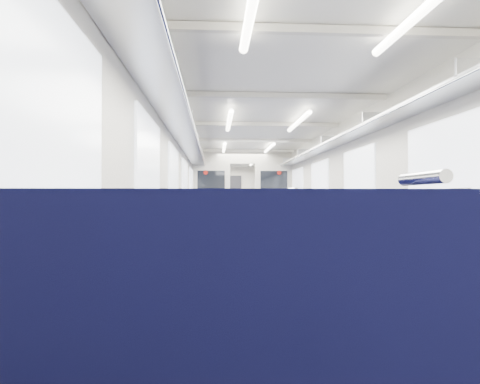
# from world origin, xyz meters

# --- Properties ---
(floor) EXTENTS (2.80, 18.00, 0.01)m
(floor) POSITION_xyz_m (0.00, 0.00, 0.00)
(floor) COLOR black
(floor) RESTS_ON ground
(ceiling) EXTENTS (2.80, 18.00, 0.01)m
(ceiling) POSITION_xyz_m (0.00, 0.00, 2.35)
(ceiling) COLOR silver
(ceiling) RESTS_ON wall_left
(wall_left) EXTENTS (0.02, 18.00, 2.35)m
(wall_left) POSITION_xyz_m (-1.40, 0.00, 1.18)
(wall_left) COLOR beige
(wall_left) RESTS_ON floor
(dado_left) EXTENTS (0.03, 17.90, 0.70)m
(dado_left) POSITION_xyz_m (-1.39, 0.00, 0.35)
(dado_left) COLOR black
(dado_left) RESTS_ON floor
(wall_right) EXTENTS (0.02, 18.00, 2.35)m
(wall_right) POSITION_xyz_m (1.40, 0.00, 1.18)
(wall_right) COLOR beige
(wall_right) RESTS_ON floor
(dado_right) EXTENTS (0.03, 17.90, 0.70)m
(dado_right) POSITION_xyz_m (1.39, 0.00, 0.35)
(dado_right) COLOR black
(dado_right) RESTS_ON floor
(wall_far) EXTENTS (2.80, 0.02, 2.35)m
(wall_far) POSITION_xyz_m (0.00, 9.00, 1.18)
(wall_far) COLOR beige
(wall_far) RESTS_ON floor
(luggage_rack_left) EXTENTS (0.36, 17.40, 0.18)m
(luggage_rack_left) POSITION_xyz_m (-1.21, 0.00, 1.97)
(luggage_rack_left) COLOR #B2B5BA
(luggage_rack_left) RESTS_ON wall_left
(luggage_rack_right) EXTENTS (0.36, 17.40, 0.18)m
(luggage_rack_right) POSITION_xyz_m (1.21, 0.00, 1.97)
(luggage_rack_right) COLOR #B2B5BA
(luggage_rack_right) RESTS_ON wall_right
(windows) EXTENTS (2.78, 15.60, 0.75)m
(windows) POSITION_xyz_m (0.00, -0.46, 1.42)
(windows) COLOR white
(windows) RESTS_ON wall_left
(ceiling_fittings) EXTENTS (2.70, 16.06, 0.11)m
(ceiling_fittings) POSITION_xyz_m (0.00, -0.26, 2.29)
(ceiling_fittings) COLOR beige
(ceiling_fittings) RESTS_ON ceiling
(end_door) EXTENTS (0.75, 0.06, 2.00)m
(end_door) POSITION_xyz_m (0.00, 8.94, 1.00)
(end_door) COLOR black
(end_door) RESTS_ON floor
(bulkhead) EXTENTS (2.80, 0.10, 2.35)m
(bulkhead) POSITION_xyz_m (-0.00, 2.53, 1.23)
(bulkhead) COLOR beige
(bulkhead) RESTS_ON floor
(seat_2) EXTENTS (0.99, 0.55, 1.11)m
(seat_2) POSITION_xyz_m (-0.83, -7.22, 0.34)
(seat_2) COLOR #0A0C34
(seat_2) RESTS_ON floor
(seat_4) EXTENTS (0.99, 0.55, 1.11)m
(seat_4) POSITION_xyz_m (-0.83, -5.94, 0.34)
(seat_4) COLOR #0A0C34
(seat_4) RESTS_ON floor
(seat_5) EXTENTS (0.99, 0.55, 1.11)m
(seat_5) POSITION_xyz_m (0.83, -5.86, 0.34)
(seat_5) COLOR #0A0C34
(seat_5) RESTS_ON floor
(seat_6) EXTENTS (0.99, 0.55, 1.11)m
(seat_6) POSITION_xyz_m (-0.83, -4.74, 0.34)
(seat_6) COLOR #0A0C34
(seat_6) RESTS_ON floor
(seat_7) EXTENTS (0.99, 0.55, 1.11)m
(seat_7) POSITION_xyz_m (0.83, -4.87, 0.34)
(seat_7) COLOR #0A0C34
(seat_7) RESTS_ON floor
(seat_8) EXTENTS (0.99, 0.55, 1.11)m
(seat_8) POSITION_xyz_m (-0.83, -3.65, 0.34)
(seat_8) COLOR #0A0C34
(seat_8) RESTS_ON floor
(seat_9) EXTENTS (0.99, 0.55, 1.11)m
(seat_9) POSITION_xyz_m (0.83, -3.70, 0.34)
(seat_9) COLOR #0A0C34
(seat_9) RESTS_ON floor
(seat_10) EXTENTS (0.99, 0.55, 1.11)m
(seat_10) POSITION_xyz_m (-0.83, -2.43, 0.34)
(seat_10) COLOR #0A0C34
(seat_10) RESTS_ON floor
(seat_11) EXTENTS (0.99, 0.55, 1.11)m
(seat_11) POSITION_xyz_m (0.83, -2.64, 0.34)
(seat_11) COLOR #0A0C34
(seat_11) RESTS_ON floor
(seat_12) EXTENTS (0.99, 0.55, 1.11)m
(seat_12) POSITION_xyz_m (-0.83, -1.41, 0.34)
(seat_12) COLOR #0A0C34
(seat_12) RESTS_ON floor
(seat_13) EXTENTS (0.99, 0.55, 1.11)m
(seat_13) POSITION_xyz_m (0.83, -1.32, 0.34)
(seat_13) COLOR #0A0C34
(seat_13) RESTS_ON floor
(seat_14) EXTENTS (0.99, 0.55, 1.11)m
(seat_14) POSITION_xyz_m (-0.83, -0.34, 0.34)
(seat_14) COLOR #0A0C34
(seat_14) RESTS_ON floor
(seat_15) EXTENTS (0.99, 0.55, 1.11)m
(seat_15) POSITION_xyz_m (0.83, -0.20, 0.34)
(seat_15) COLOR #0A0C34
(seat_15) RESTS_ON floor
(seat_16) EXTENTS (0.99, 0.55, 1.11)m
(seat_16) POSITION_xyz_m (-0.83, 0.87, 0.34)
(seat_16) COLOR #0A0C34
(seat_16) RESTS_ON floor
(seat_17) EXTENTS (0.99, 0.55, 1.11)m
(seat_17) POSITION_xyz_m (0.83, 0.85, 0.34)
(seat_17) COLOR #0A0C34
(seat_17) RESTS_ON floor
(seat_18) EXTENTS (0.99, 0.55, 1.11)m
(seat_18) POSITION_xyz_m (-0.83, 2.14, 0.34)
(seat_18) COLOR #0A0C34
(seat_18) RESTS_ON floor
(seat_19) EXTENTS (0.99, 0.55, 1.11)m
(seat_19) POSITION_xyz_m (0.83, 1.97, 0.34)
(seat_19) COLOR #0A0C34
(seat_19) RESTS_ON floor
(seat_20) EXTENTS (0.99, 0.55, 1.11)m
(seat_20) POSITION_xyz_m (-0.83, 4.18, 0.34)
(seat_20) COLOR #0A0C34
(seat_20) RESTS_ON floor
(seat_21) EXTENTS (0.99, 0.55, 1.11)m
(seat_21) POSITION_xyz_m (0.83, 4.04, 0.34)
(seat_21) COLOR #0A0C34
(seat_21) RESTS_ON floor
(seat_22) EXTENTS (0.99, 0.55, 1.11)m
(seat_22) POSITION_xyz_m (-0.83, 5.27, 0.34)
(seat_22) COLOR #0A0C34
(seat_22) RESTS_ON floor
(seat_23) EXTENTS (0.99, 0.55, 1.11)m
(seat_23) POSITION_xyz_m (0.83, 5.37, 0.34)
(seat_23) COLOR #0A0C34
(seat_23) RESTS_ON floor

